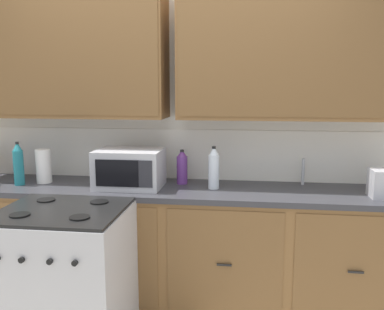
% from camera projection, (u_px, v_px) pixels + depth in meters
% --- Properties ---
extents(wall_unit, '(4.59, 0.40, 2.52)m').
position_uv_depth(wall_unit, '(174.00, 85.00, 3.13)').
color(wall_unit, silver).
rests_on(wall_unit, ground_plane).
extents(counter_run, '(3.42, 0.64, 0.94)m').
position_uv_depth(counter_run, '(171.00, 246.00, 3.13)').
color(counter_run, black).
rests_on(counter_run, ground_plane).
extents(stove_range, '(0.76, 0.68, 0.95)m').
position_uv_depth(stove_range, '(65.00, 281.00, 2.59)').
color(stove_range, '#B7B7BC').
rests_on(stove_range, ground_plane).
extents(microwave, '(0.48, 0.37, 0.28)m').
position_uv_depth(microwave, '(130.00, 168.00, 3.04)').
color(microwave, '#B7B7BC').
rests_on(microwave, counter_run).
extents(sink_faucet, '(0.02, 0.02, 0.20)m').
position_uv_depth(sink_faucet, '(303.00, 172.00, 3.12)').
color(sink_faucet, '#B2B5BA').
rests_on(sink_faucet, counter_run).
extents(paper_towel_roll, '(0.12, 0.12, 0.26)m').
position_uv_depth(paper_towel_roll, '(44.00, 166.00, 3.19)').
color(paper_towel_roll, white).
rests_on(paper_towel_roll, counter_run).
extents(bottle_clear, '(0.08, 0.08, 0.31)m').
position_uv_depth(bottle_clear, '(214.00, 168.00, 2.99)').
color(bottle_clear, silver).
rests_on(bottle_clear, counter_run).
extents(bottle_violet, '(0.08, 0.08, 0.26)m').
position_uv_depth(bottle_violet, '(182.00, 167.00, 3.15)').
color(bottle_violet, '#663384').
rests_on(bottle_violet, counter_run).
extents(bottle_teal, '(0.08, 0.08, 0.33)m').
position_uv_depth(bottle_teal, '(18.00, 164.00, 3.10)').
color(bottle_teal, '#1E707A').
rests_on(bottle_teal, counter_run).
extents(bottle_blue, '(0.08, 0.08, 0.25)m').
position_uv_depth(bottle_blue, '(18.00, 165.00, 3.29)').
color(bottle_blue, blue).
rests_on(bottle_blue, counter_run).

